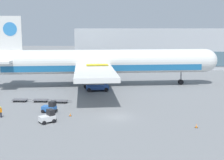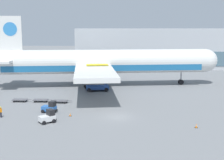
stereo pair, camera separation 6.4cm
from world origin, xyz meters
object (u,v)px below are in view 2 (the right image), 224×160
Objects in this scene: baggage_dolly_lead at (20,100)px; ground_crew_near at (1,111)px; baggage_tug_foreground at (50,107)px; scissor_lift_loader at (97,81)px; baggage_dolly_third at (60,101)px; baggage_dolly_second at (41,100)px; traffic_cone_near at (70,114)px; traffic_cone_far at (196,126)px; baggage_tug_mid at (48,117)px; airplane_main at (100,63)px.

baggage_dolly_lead is 2.08× the size of ground_crew_near.
baggage_tug_foreground is 7.91m from ground_crew_near.
baggage_tug_foreground reaches higher than baggage_dolly_lead.
scissor_lift_loader is at bearing -91.89° from ground_crew_near.
baggage_dolly_third is at bearing -124.20° from scissor_lift_loader.
baggage_dolly_second is at bearing -138.78° from scissor_lift_loader.
ground_crew_near is (-7.61, -10.14, 0.66)m from baggage_dolly_third.
baggage_dolly_third is at bearing 101.22° from baggage_tug_foreground.
traffic_cone_near is at bearing -68.42° from baggage_dolly_third.
baggage_tug_foreground is 1.52× the size of ground_crew_near.
baggage_dolly_third is 6.21× the size of traffic_cone_far.
ground_crew_near is at bearing -86.76° from baggage_dolly_lead.
baggage_tug_mid is 15.89m from baggage_dolly_lead.
baggage_tug_foreground is 4.38m from traffic_cone_near.
baggage_dolly_lead is at bearing -179.74° from baggage_dolly_second.
baggage_dolly_lead is at bearing 84.28° from baggage_tug_mid.
baggage_dolly_third is 26.79m from traffic_cone_far.
baggage_dolly_third is at bearing -97.09° from ground_crew_near.
baggage_tug_mid is at bearing -65.33° from baggage_tug_foreground.
airplane_main is at bearing -86.66° from ground_crew_near.
ground_crew_near is at bearing 124.47° from baggage_tug_mid.
baggage_tug_mid is at bearing -107.98° from airplane_main.
traffic_cone_far is at bearing -31.56° from baggage_dolly_third.
baggage_dolly_second is 6.21× the size of traffic_cone_far.
baggage_dolly_lead is (-7.67, 7.60, -0.49)m from baggage_tug_foreground.
airplane_main is 20.84m from baggage_dolly_second.
ground_crew_near is 30.54m from traffic_cone_far.
ground_crew_near is (-3.62, -10.79, 0.66)m from baggage_dolly_second.
baggage_dolly_lead is at bearing -57.76° from ground_crew_near.
traffic_cone_near is at bearing 164.43° from traffic_cone_far.
airplane_main is at bearing 71.29° from baggage_dolly_third.
baggage_tug_foreground is at bearing -63.74° from baggage_dolly_second.
baggage_tug_foreground reaches higher than baggage_dolly_second.
baggage_dolly_third is at bearing 147.63° from traffic_cone_far.
traffic_cone_far reaches higher than baggage_dolly_second.
airplane_main reaches higher than baggage_tug_foreground.
baggage_dolly_third is 12.70m from ground_crew_near.
airplane_main is 9.61× the size of scissor_lift_loader.
airplane_main is at bearing 50.85° from baggage_dolly_lead.
ground_crew_near is at bearing -107.72° from baggage_dolly_second.
baggage_dolly_lead is at bearing 139.86° from traffic_cone_near.
airplane_main is 20.76× the size of baggage_tug_mid.
ground_crew_near is (-8.23, 2.46, 0.18)m from baggage_tug_mid.
baggage_tug_foreground is 0.97× the size of baggage_tug_mid.
ground_crew_near reaches higher than traffic_cone_near.
traffic_cone_near is 19.95m from traffic_cone_far.
baggage_dolly_second is 11.40m from ground_crew_near.
ground_crew_near is 2.98× the size of traffic_cone_far.
ground_crew_near is (0.46, -10.83, 0.66)m from baggage_dolly_lead.
baggage_dolly_second is (-3.60, 7.56, -0.49)m from baggage_tug_foreground.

